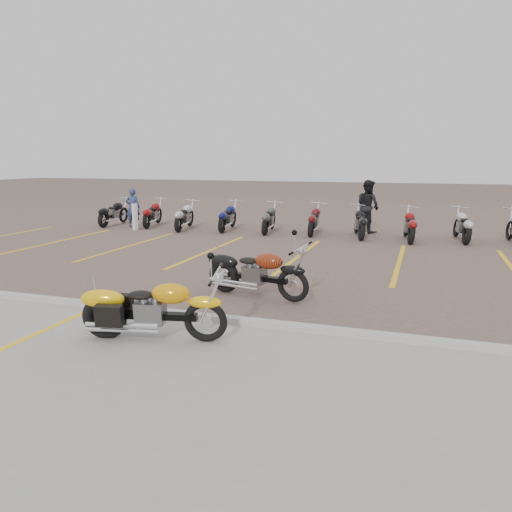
{
  "coord_description": "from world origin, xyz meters",
  "views": [
    {
      "loc": [
        3.25,
        -9.3,
        2.67
      ],
      "look_at": [
        0.09,
        0.02,
        0.75
      ],
      "focal_mm": 35.0,
      "sensor_mm": 36.0,
      "label": 1
    }
  ],
  "objects": [
    {
      "name": "person_b",
      "position": [
        1.27,
        9.29,
        0.96
      ],
      "size": [
        1.18,
        1.17,
        1.93
      ],
      "primitive_type": "imported",
      "rotation": [
        0.0,
        0.0,
        2.41
      ],
      "color": "black",
      "rests_on": "ground"
    },
    {
      "name": "concrete_apron",
      "position": [
        0.0,
        -4.5,
        0.01
      ],
      "size": [
        60.0,
        5.0,
        0.01
      ],
      "primitive_type": "cube",
      "color": "#9E9B93",
      "rests_on": "ground"
    },
    {
      "name": "person_a",
      "position": [
        -7.74,
        7.87,
        0.77
      ],
      "size": [
        0.66,
        0.57,
        1.54
      ],
      "primitive_type": "imported",
      "rotation": [
        0.0,
        0.0,
        3.56
      ],
      "color": "navy",
      "rests_on": "ground"
    },
    {
      "name": "yellow_cruiser",
      "position": [
        -0.5,
        -3.09,
        0.45
      ],
      "size": [
        2.19,
        0.6,
        0.91
      ],
      "rotation": [
        0.11,
        0.0,
        0.21
      ],
      "color": "black",
      "rests_on": "ground"
    },
    {
      "name": "bg_bike_row",
      "position": [
        1.94,
        8.06,
        0.55
      ],
      "size": [
        22.37,
        2.07,
        1.1
      ],
      "color": "black",
      "rests_on": "ground"
    },
    {
      "name": "ground",
      "position": [
        0.0,
        0.0,
        0.0
      ],
      "size": [
        100.0,
        100.0,
        0.0
      ],
      "primitive_type": "plane",
      "color": "brown",
      "rests_on": "ground"
    },
    {
      "name": "curb",
      "position": [
        0.0,
        -2.0,
        0.06
      ],
      "size": [
        60.0,
        0.18,
        0.12
      ],
      "primitive_type": "cube",
      "color": "#ADAAA3",
      "rests_on": "ground"
    },
    {
      "name": "flame_cruiser",
      "position": [
        0.19,
        -0.31,
        0.46
      ],
      "size": [
        2.21,
        0.59,
        0.92
      ],
      "rotation": [
        0.09,
        0.0,
        -0.21
      ],
      "color": "black",
      "rests_on": "ground"
    },
    {
      "name": "bollard",
      "position": [
        -7.2,
        7.15,
        0.5
      ],
      "size": [
        0.2,
        0.2,
        1.0
      ],
      "primitive_type": "cube",
      "rotation": [
        0.0,
        0.0,
        -0.41
      ],
      "color": "white",
      "rests_on": "ground"
    },
    {
      "name": "parking_stripes",
      "position": [
        0.0,
        4.0,
        0.0
      ],
      "size": [
        38.0,
        5.5,
        0.01
      ],
      "primitive_type": null,
      "color": "gold",
      "rests_on": "ground"
    }
  ]
}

